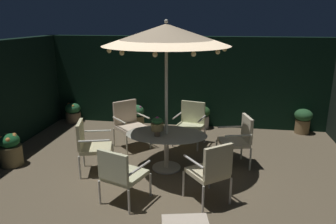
# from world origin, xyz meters

# --- Properties ---
(ground_plane) EXTENTS (7.99, 6.73, 0.02)m
(ground_plane) POSITION_xyz_m (0.00, 0.00, -0.01)
(ground_plane) COLOR brown
(hedge_backdrop_rear) EXTENTS (7.99, 0.30, 2.42)m
(hedge_backdrop_rear) POSITION_xyz_m (0.00, 3.21, 1.21)
(hedge_backdrop_rear) COLOR black
(hedge_backdrop_rear) RESTS_ON ground_plane
(patio_dining_table) EXTENTS (1.58, 1.07, 0.73)m
(patio_dining_table) POSITION_xyz_m (-0.08, 0.32, 0.58)
(patio_dining_table) COLOR silver
(patio_dining_table) RESTS_ON ground_plane
(patio_umbrella) EXTENTS (2.31, 2.31, 2.85)m
(patio_umbrella) POSITION_xyz_m (-0.08, 0.32, 2.58)
(patio_umbrella) COLOR silver
(patio_umbrella) RESTS_ON ground_plane
(centerpiece_planter) EXTENTS (0.24, 0.24, 0.38)m
(centerpiece_planter) POSITION_xyz_m (-0.23, 0.17, 0.95)
(centerpiece_planter) COLOR #826750
(centerpiece_planter) RESTS_ON patio_dining_table
(patio_chair_north) EXTENTS (0.74, 0.71, 1.02)m
(patio_chair_north) POSITION_xyz_m (-1.48, -0.07, 0.59)
(patio_chair_north) COLOR silver
(patio_chair_north) RESTS_ON ground_plane
(patio_chair_northeast) EXTENTS (0.78, 0.80, 0.95)m
(patio_chair_northeast) POSITION_xyz_m (-0.58, -1.04, 0.54)
(patio_chair_northeast) COLOR silver
(patio_chair_northeast) RESTS_ON ground_plane
(patio_chair_east) EXTENTS (0.80, 0.81, 1.04)m
(patio_chair_east) POSITION_xyz_m (0.82, -0.82, 0.60)
(patio_chair_east) COLOR silver
(patio_chair_east) RESTS_ON ground_plane
(patio_chair_southeast) EXTENTS (0.69, 0.68, 1.02)m
(patio_chair_southeast) POSITION_xyz_m (1.31, 0.69, 0.60)
(patio_chair_southeast) COLOR silver
(patio_chair_southeast) RESTS_ON ground_plane
(patio_chair_south) EXTENTS (0.76, 0.72, 0.99)m
(patio_chair_south) POSITION_xyz_m (0.27, 1.73, 0.55)
(patio_chair_south) COLOR silver
(patio_chair_south) RESTS_ON ground_plane
(patio_chair_southwest) EXTENTS (0.89, 0.89, 1.05)m
(patio_chair_southwest) POSITION_xyz_m (-1.12, 1.34, 0.60)
(patio_chair_southwest) COLOR beige
(patio_chair_southwest) RESTS_ON ground_plane
(potted_plant_right_near) EXTENTS (0.45, 0.45, 0.64)m
(potted_plant_right_near) POSITION_xyz_m (3.06, 2.90, 0.36)
(potted_plant_right_near) COLOR olive
(potted_plant_right_near) RESTS_ON ground_plane
(potted_plant_right_far) EXTENTS (0.46, 0.46, 0.66)m
(potted_plant_right_far) POSITION_xyz_m (-1.29, 2.55, 0.33)
(potted_plant_right_far) COLOR olive
(potted_plant_right_far) RESTS_ON ground_plane
(potted_plant_front_corner) EXTENTS (0.44, 0.44, 0.66)m
(potted_plant_front_corner) POSITION_xyz_m (-3.20, -0.03, 0.33)
(potted_plant_front_corner) COLOR olive
(potted_plant_front_corner) RESTS_ON ground_plane
(potted_plant_left_near) EXTENTS (0.43, 0.43, 0.61)m
(potted_plant_left_near) POSITION_xyz_m (0.47, 2.91, 0.33)
(potted_plant_left_near) COLOR beige
(potted_plant_left_near) RESTS_ON ground_plane
(potted_plant_back_center) EXTENTS (0.43, 0.43, 0.54)m
(potted_plant_back_center) POSITION_xyz_m (-3.22, 2.89, 0.28)
(potted_plant_back_center) COLOR #816950
(potted_plant_back_center) RESTS_ON ground_plane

